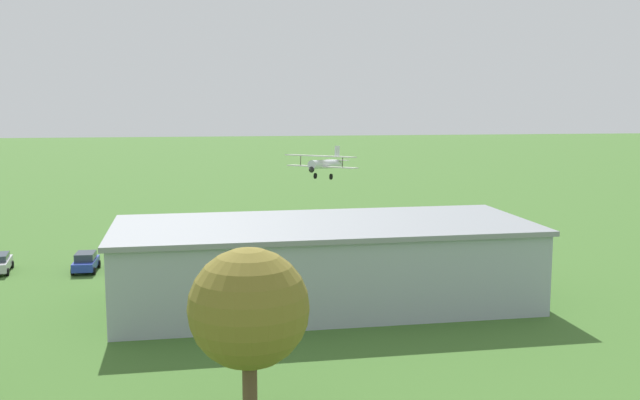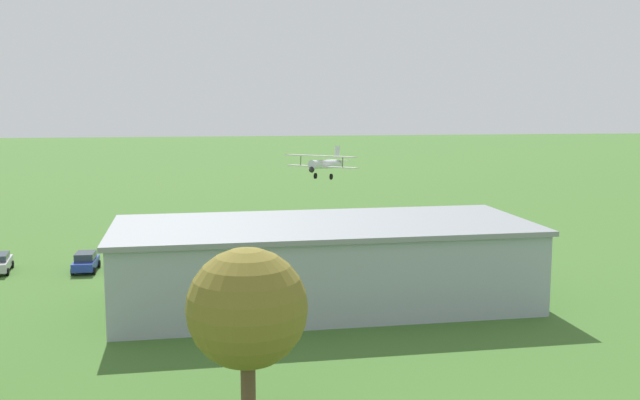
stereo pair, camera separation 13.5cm
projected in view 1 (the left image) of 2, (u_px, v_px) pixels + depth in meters
The scene contains 11 objects.
ground_plane at pixel (307, 226), 85.27m from camera, with size 400.00×400.00×0.00m, color #3D6628.
hangar at pixel (324, 263), 52.94m from camera, with size 30.48×13.74×6.01m.
biplane at pixel (324, 163), 79.19m from camera, with size 7.67×7.62×3.45m.
car_orange at pixel (444, 250), 67.80m from camera, with size 2.29×4.08×1.69m.
car_black at pixel (151, 261), 63.57m from camera, with size 2.10×4.56×1.61m.
car_blue at pixel (86, 262), 63.11m from camera, with size 1.99×3.98×1.66m.
person_beside_truck at pixel (137, 249), 68.49m from camera, with size 0.54×0.54×1.71m.
person_by_parked_cars at pixel (335, 244), 71.32m from camera, with size 0.52×0.52×1.53m.
person_at_fence_line at pixel (477, 255), 65.65m from camera, with size 0.52×0.52×1.78m.
person_walking_on_apron at pixel (373, 243), 71.28m from camera, with size 0.54×0.54×1.65m.
tree_at_field_edge at pixel (249, 309), 32.48m from camera, with size 5.47×5.47×8.38m.
Camera 1 is at (10.37, 83.38, 14.98)m, focal length 40.93 mm.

